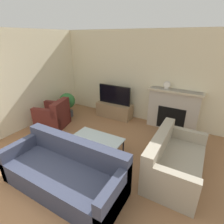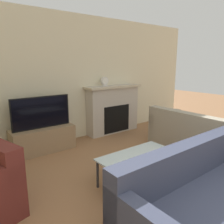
# 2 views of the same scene
# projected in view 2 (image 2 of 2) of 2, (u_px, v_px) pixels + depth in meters

# --- Properties ---
(wall_back) EXTENTS (7.86, 0.06, 2.70)m
(wall_back) POSITION_uv_depth(u_px,v_px,m) (58.00, 79.00, 4.55)
(wall_back) COLOR beige
(wall_back) RESTS_ON ground_plane
(fireplace) EXTENTS (1.48, 0.37, 1.16)m
(fireplace) POSITION_uv_depth(u_px,v_px,m) (113.00, 108.00, 5.34)
(fireplace) COLOR #BCB2A3
(fireplace) RESTS_ON ground_plane
(tv_stand) EXTENTS (1.18, 0.45, 0.47)m
(tv_stand) POSITION_uv_depth(u_px,v_px,m) (43.00, 139.00, 4.23)
(tv_stand) COLOR #997A56
(tv_stand) RESTS_ON ground_plane
(tv) EXTENTS (1.10, 0.06, 0.60)m
(tv) POSITION_uv_depth(u_px,v_px,m) (41.00, 112.00, 4.11)
(tv) COLOR black
(tv) RESTS_ON tv_stand
(couch_sectional) EXTENTS (2.20, 0.93, 0.82)m
(couch_sectional) POSITION_uv_depth(u_px,v_px,m) (211.00, 200.00, 2.28)
(couch_sectional) COLOR #33384C
(couch_sectional) RESTS_ON ground_plane
(couch_loveseat) EXTENTS (0.89, 1.60, 0.82)m
(couch_loveseat) POSITION_uv_depth(u_px,v_px,m) (193.00, 137.00, 4.19)
(couch_loveseat) COLOR #9E937F
(couch_loveseat) RESTS_ON ground_plane
(coffee_table) EXTENTS (1.14, 0.61, 0.42)m
(coffee_table) POSITION_uv_depth(u_px,v_px,m) (140.00, 158.00, 3.05)
(coffee_table) COLOR #333338
(coffee_table) RESTS_ON ground_plane
(mantel_clock) EXTENTS (0.19, 0.07, 0.22)m
(mantel_clock) POSITION_uv_depth(u_px,v_px,m) (104.00, 81.00, 5.05)
(mantel_clock) COLOR beige
(mantel_clock) RESTS_ON fireplace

